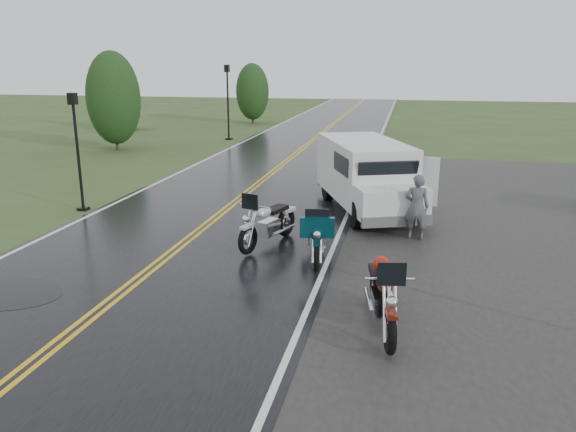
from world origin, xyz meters
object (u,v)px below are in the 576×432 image
object	(u,v)px
motorcycle_teal	(317,244)
motorcycle_silver	(248,228)
lamp_post_near_left	(78,152)
lamp_post_far_left	(228,102)
motorcycle_red	(391,314)
person_at_van	(417,208)
van_white	(357,191)

from	to	relation	value
motorcycle_teal	motorcycle_silver	distance (m)	1.94
motorcycle_silver	lamp_post_near_left	bearing A→B (deg)	172.07
lamp_post_far_left	motorcycle_silver	bearing A→B (deg)	-70.89
motorcycle_red	lamp_post_near_left	size ratio (longest dim) A/B	0.67
motorcycle_red	person_at_van	size ratio (longest dim) A/B	1.44
motorcycle_red	motorcycle_teal	xyz separation A→B (m)	(-1.70, 3.33, -0.03)
person_at_van	motorcycle_silver	bearing A→B (deg)	31.50
motorcycle_silver	lamp_post_far_left	xyz separation A→B (m)	(-6.86, 19.80, 1.47)
motorcycle_silver	lamp_post_near_left	world-z (taller)	lamp_post_near_left
motorcycle_teal	lamp_post_far_left	bearing A→B (deg)	103.72
motorcycle_red	motorcycle_silver	size ratio (longest dim) A/B	1.01
motorcycle_red	lamp_post_near_left	world-z (taller)	lamp_post_near_left
motorcycle_silver	van_white	world-z (taller)	van_white
motorcycle_red	van_white	distance (m)	7.01
van_white	person_at_van	bearing A→B (deg)	-42.02
van_white	lamp_post_near_left	bearing A→B (deg)	156.48
motorcycle_red	motorcycle_teal	bearing A→B (deg)	106.75
motorcycle_teal	lamp_post_near_left	size ratio (longest dim) A/B	0.64
lamp_post_far_left	van_white	bearing A→B (deg)	-61.61
motorcycle_red	person_at_van	xyz separation A→B (m)	(0.44, 6.30, 0.13)
motorcycle_teal	person_at_van	distance (m)	3.67
motorcycle_red	lamp_post_far_left	size ratio (longest dim) A/B	0.56
motorcycle_teal	lamp_post_near_left	bearing A→B (deg)	145.22
motorcycle_red	person_at_van	world-z (taller)	person_at_van
lamp_post_far_left	person_at_van	bearing A→B (deg)	-58.48
motorcycle_red	person_at_van	bearing A→B (deg)	75.67
van_white	person_at_van	world-z (taller)	van_white
motorcycle_red	van_white	size ratio (longest dim) A/B	0.44
motorcycle_teal	lamp_post_near_left	world-z (taller)	lamp_post_near_left
motorcycle_red	motorcycle_silver	world-z (taller)	motorcycle_red
motorcycle_silver	lamp_post_far_left	world-z (taller)	lamp_post_far_left
motorcycle_teal	motorcycle_silver	size ratio (longest dim) A/B	0.96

